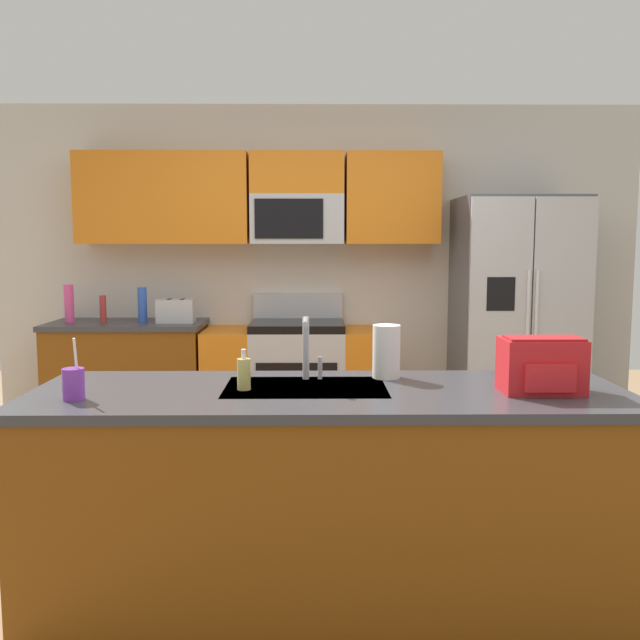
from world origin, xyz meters
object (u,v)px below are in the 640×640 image
object	(u,v)px
refrigerator	(516,319)
paper_towel_roll	(386,351)
soap_dispenser	(244,374)
toaster	(176,311)
pepper_mill	(103,309)
bottle_blue	(142,305)
range_oven	(293,379)
bottle_pink	(69,303)
backpack	(542,364)
sink_faucet	(307,343)
drink_cup_purple	(74,384)

from	to	relation	value
refrigerator	paper_towel_roll	world-z (taller)	refrigerator
paper_towel_roll	soap_dispenser	bearing A→B (deg)	-158.46
toaster	paper_towel_roll	distance (m)	2.54
pepper_mill	bottle_blue	distance (m)	0.31
range_oven	soap_dispenser	size ratio (longest dim) A/B	8.00
pepper_mill	paper_towel_roll	xyz separation A→B (m)	(1.95, -2.19, 0.02)
soap_dispenser	bottle_blue	bearing A→B (deg)	113.00
toaster	bottle_pink	xyz separation A→B (m)	(-0.83, 0.04, 0.05)
bottle_blue	paper_towel_roll	distance (m)	2.72
soap_dispenser	pepper_mill	bearing A→B (deg)	118.72
backpack	sink_faucet	bearing A→B (deg)	164.88
sink_faucet	pepper_mill	bearing A→B (deg)	125.43
soap_dispenser	bottle_pink	bearing A→B (deg)	123.27
soap_dispenser	paper_towel_roll	bearing A→B (deg)	21.54
drink_cup_purple	paper_towel_roll	xyz separation A→B (m)	(1.26, 0.42, 0.06)
soap_dispenser	backpack	xyz separation A→B (m)	(1.21, -0.07, 0.05)
refrigerator	toaster	xyz separation A→B (m)	(-2.61, 0.02, 0.07)
toaster	soap_dispenser	world-z (taller)	toaster
backpack	toaster	bearing A→B (deg)	128.90
toaster	drink_cup_purple	world-z (taller)	drink_cup_purple
bottle_pink	sink_faucet	distance (m)	2.89
range_oven	refrigerator	world-z (taller)	refrigerator
pepper_mill	bottle_pink	world-z (taller)	bottle_pink
sink_faucet	backpack	world-z (taller)	sink_faucet
pepper_mill	bottle_blue	size ratio (longest dim) A/B	0.77
refrigerator	drink_cup_purple	xyz separation A→B (m)	(-2.49, -2.54, 0.04)
drink_cup_purple	paper_towel_roll	bearing A→B (deg)	18.36
bottle_blue	sink_faucet	xyz separation A→B (m)	(1.28, -2.22, 0.03)
range_oven	pepper_mill	world-z (taller)	pepper_mill
sink_faucet	paper_towel_roll	xyz separation A→B (m)	(0.36, 0.05, -0.05)
toaster	range_oven	bearing A→B (deg)	3.38
bottle_pink	soap_dispenser	size ratio (longest dim) A/B	1.70
range_oven	sink_faucet	bearing A→B (deg)	-86.61
range_oven	toaster	bearing A→B (deg)	-176.62
bottle_blue	sink_faucet	world-z (taller)	sink_faucet
refrigerator	backpack	bearing A→B (deg)	-104.56
drink_cup_purple	soap_dispenser	xyz separation A→B (m)	(0.64, 0.17, 0.00)
refrigerator	soap_dispenser	distance (m)	3.00
sink_faucet	soap_dispenser	bearing A→B (deg)	-143.58
bottle_pink	paper_towel_roll	distance (m)	3.10
range_oven	refrigerator	xyz separation A→B (m)	(1.72, -0.07, 0.48)
soap_dispenser	backpack	distance (m)	1.22
bottle_blue	drink_cup_purple	distance (m)	2.61
bottle_blue	bottle_pink	xyz separation A→B (m)	(-0.56, 0.01, 0.01)
refrigerator	backpack	xyz separation A→B (m)	(-0.63, -2.43, 0.09)
bottle_pink	soap_dispenser	distance (m)	2.89
paper_towel_roll	backpack	distance (m)	0.67
refrigerator	sink_faucet	distance (m)	2.69
range_oven	backpack	distance (m)	2.79
refrigerator	drink_cup_purple	size ratio (longest dim) A/B	7.59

